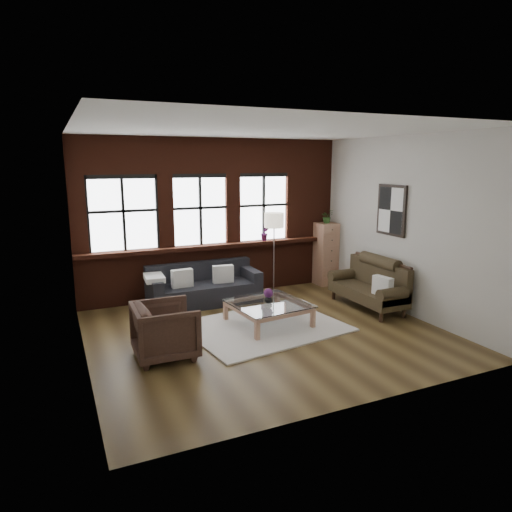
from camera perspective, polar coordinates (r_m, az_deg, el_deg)
name	(u,v)px	position (r m, az deg, el deg)	size (l,w,h in m)	color
floor	(266,332)	(7.54, 1.20, -9.50)	(5.50, 5.50, 0.00)	#453319
ceiling	(266,129)	(7.05, 1.31, 15.54)	(5.50, 5.50, 0.00)	white
wall_back	(214,218)	(9.42, -5.33, 4.76)	(5.50, 5.50, 0.00)	beige
wall_front	(366,269)	(5.03, 13.63, -1.57)	(5.50, 5.50, 0.00)	beige
wall_left	(78,249)	(6.45, -21.37, 0.83)	(5.00, 5.00, 0.00)	beige
wall_right	(403,226)	(8.66, 17.94, 3.64)	(5.00, 5.00, 0.00)	beige
brick_backwall	(214,218)	(9.36, -5.21, 4.72)	(5.50, 0.12, 3.20)	#471C10
sill_ledge	(216,246)	(9.36, -4.97, 1.26)	(5.50, 0.30, 0.08)	#471C10
window_left	(123,215)	(8.94, -16.26, 4.94)	(1.38, 0.10, 1.50)	black
window_mid	(200,212)	(9.26, -7.01, 5.54)	(1.38, 0.10, 1.50)	black
window_right	(263,209)	(9.77, 0.89, 5.94)	(1.38, 0.10, 1.50)	black
wall_poster	(392,210)	(8.84, 16.59, 5.51)	(0.05, 0.74, 0.94)	black
shag_rug	(264,327)	(7.75, 0.98, -8.82)	(2.49, 1.96, 0.03)	beige
dark_sofa	(204,284)	(8.96, -6.50, -3.52)	(2.15, 0.87, 0.78)	black
pillow_a	(182,278)	(8.69, -9.22, -2.77)	(0.40, 0.14, 0.34)	silver
pillow_b	(223,274)	(8.93, -4.14, -2.26)	(0.40, 0.14, 0.34)	silver
vintage_settee	(367,285)	(8.87, 13.75, -3.50)	(0.76, 1.71, 0.91)	#312716
pillow_settee	(383,286)	(8.40, 15.55, -3.64)	(0.14, 0.38, 0.34)	silver
armchair	(165,330)	(6.63, -11.27, -9.12)	(0.84, 0.87, 0.79)	#37231B
coffee_table	(268,314)	(7.82, 1.54, -7.24)	(1.20, 1.20, 0.40)	#AE7A5E
vase	(268,299)	(7.74, 1.55, -5.37)	(0.13, 0.13, 0.14)	#B2B2B2
flowers	(268,293)	(7.71, 1.55, -4.65)	(0.16, 0.16, 0.16)	#551E57
drawer_chest	(326,254)	(10.37, 8.72, 0.26)	(0.43, 0.43, 1.40)	#AE7A5E
potted_plant_top	(327,216)	(10.24, 8.86, 4.92)	(0.27, 0.23, 0.30)	#2D5923
floor_lamp	(274,250)	(9.55, 2.25, 0.79)	(0.40, 0.40, 1.85)	#A5A5A8
sill_plant	(265,233)	(9.71, 1.14, 2.92)	(0.19, 0.15, 0.34)	#551E57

